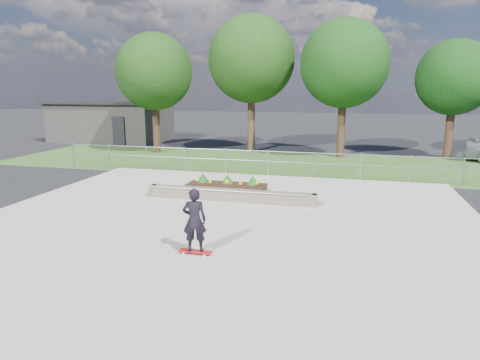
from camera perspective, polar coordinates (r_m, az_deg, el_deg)
name	(u,v)px	position (r m, az deg, el deg)	size (l,w,h in m)	color
ground	(220,228)	(12.30, -2.64, -6.40)	(120.00, 120.00, 0.00)	black
grass_verge	(280,163)	(22.75, 5.41, 2.22)	(30.00, 8.00, 0.02)	#305120
concrete_slab	(220,227)	(12.29, -2.64, -6.27)	(15.00, 15.00, 0.06)	#A4A192
fence	(269,160)	(19.22, 3.83, 2.71)	(20.06, 0.06, 1.20)	#92949A
building	(112,121)	(34.04, -16.72, 7.59)	(8.40, 5.40, 3.00)	#2D2B28
tree_far_left	(154,72)	(26.73, -11.38, 13.94)	(4.55, 4.55, 7.15)	black
tree_mid_left	(252,60)	(26.87, 1.56, 15.76)	(5.25, 5.25, 8.25)	#372116
tree_mid_right	(344,64)	(25.19, 13.75, 14.81)	(4.90, 4.90, 7.70)	#301D13
tree_far_right	(455,78)	(27.24, 26.71, 12.08)	(4.20, 4.20, 6.60)	#341F14
grind_ledge	(230,195)	(14.89, -1.36, -2.03)	(6.00, 0.44, 0.43)	brown
planter_bed	(226,186)	(16.40, -1.86, -0.78)	(3.00, 1.20, 0.61)	black
skateboarder	(194,220)	(10.05, -6.09, -5.39)	(0.80, 0.49, 1.61)	white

